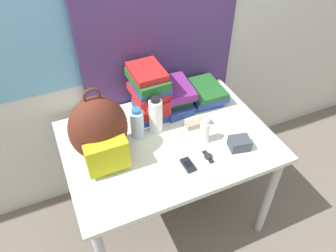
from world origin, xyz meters
TOP-DOWN VIEW (x-y plane):
  - wall_back at (-0.00, 0.89)m, footprint 6.00×0.06m
  - curtain_blue at (0.14, 0.84)m, footprint 0.96×0.04m
  - desk at (0.00, 0.40)m, footprint 1.13×0.81m
  - backpack at (-0.36, 0.42)m, footprint 0.29×0.27m
  - book_stack_left at (-0.00, 0.66)m, footprint 0.20×0.27m
  - book_stack_center at (0.16, 0.66)m, footprint 0.21×0.27m
  - book_stack_right at (0.35, 0.66)m, footprint 0.24×0.28m
  - water_bottle at (-0.14, 0.50)m, footprint 0.07×0.07m
  - sports_bottle at (-0.03, 0.51)m, footprint 0.08×0.08m
  - sunscreen_bottle at (0.18, 0.32)m, footprint 0.05×0.05m
  - cell_phone at (0.01, 0.19)m, footprint 0.05×0.10m
  - sunglasses_case at (0.20, 0.44)m, footprint 0.15×0.06m
  - camera_pouch at (0.32, 0.19)m, footprint 0.12×0.11m
  - wristwatch at (0.14, 0.20)m, footprint 0.04×0.09m

SIDE VIEW (x-z plane):
  - desk at x=0.00m, z-range 0.28..1.00m
  - wristwatch at x=0.14m, z-range 0.73..0.74m
  - cell_phone at x=0.01m, z-range 0.73..0.75m
  - sunglasses_case at x=0.20m, z-range 0.73..0.77m
  - camera_pouch at x=0.32m, z-range 0.73..0.79m
  - book_stack_right at x=0.35m, z-range 0.73..0.83m
  - sunscreen_bottle at x=0.18m, z-range 0.72..0.87m
  - book_stack_center at x=0.16m, z-range 0.73..0.89m
  - water_bottle at x=-0.14m, z-range 0.72..0.91m
  - sports_bottle at x=-0.03m, z-range 0.72..0.95m
  - book_stack_left at x=0.00m, z-range 0.73..1.04m
  - backpack at x=-0.36m, z-range 0.69..1.12m
  - curtain_blue at x=0.14m, z-range 0.00..2.50m
  - wall_back at x=0.00m, z-range 0.00..2.50m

